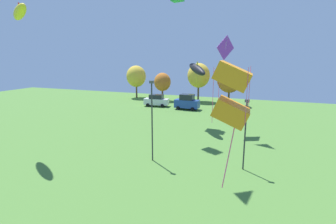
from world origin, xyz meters
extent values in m
cube|color=orange|center=(4.84, 13.22, 8.33)|extent=(1.82, 1.63, 1.37)
cube|color=orange|center=(4.84, 13.22, 6.66)|extent=(1.82, 1.63, 1.37)
cylinder|color=#E54C93|center=(4.12, 12.50, 7.50)|extent=(0.02, 0.02, 2.50)
cylinder|color=#E54C93|center=(5.56, 12.50, 7.50)|extent=(0.02, 0.02, 2.50)
cylinder|color=#E54C93|center=(4.12, 13.94, 7.50)|extent=(0.02, 0.02, 2.50)
cylinder|color=#E54C93|center=(5.56, 13.94, 7.50)|extent=(0.02, 0.02, 2.50)
cylinder|color=#E54C93|center=(4.84, 13.22, 4.45)|extent=(0.52, 0.09, 3.34)
ellipsoid|color=black|center=(-2.07, 33.22, 7.61)|extent=(3.69, 4.43, 1.97)
cube|color=yellow|center=(-2.07, 33.22, 7.90)|extent=(0.30, 0.34, 1.29)
cylinder|color=yellow|center=(-2.07, 33.22, 6.15)|extent=(0.17, 0.20, 1.16)
cube|color=purple|center=(1.25, 33.91, 10.19)|extent=(1.70, 2.49, 2.97)
cylinder|color=white|center=(1.25, 33.89, 10.19)|extent=(0.46, 0.25, 2.68)
ellipsoid|color=yellow|center=(-15.30, 19.81, 13.13)|extent=(4.10, 2.98, 1.59)
cube|color=red|center=(-15.30, 19.81, 13.39)|extent=(0.27, 0.23, 1.16)
cube|color=silver|center=(-12.89, 45.37, 0.88)|extent=(4.70, 2.19, 1.11)
cube|color=#1E232D|center=(-12.89, 45.37, 1.82)|extent=(2.65, 1.84, 0.78)
cylinder|color=black|center=(-11.40, 44.66, 0.32)|extent=(0.66, 0.29, 0.64)
cylinder|color=black|center=(-11.58, 46.37, 0.32)|extent=(0.66, 0.29, 0.64)
cylinder|color=black|center=(-14.20, 44.36, 0.32)|extent=(0.66, 0.29, 0.64)
cylinder|color=black|center=(-14.38, 46.07, 0.32)|extent=(0.66, 0.29, 0.64)
cube|color=#234299|center=(-6.69, 44.55, 1.02)|extent=(4.29, 1.95, 1.39)
cube|color=#1E232D|center=(-6.69, 44.55, 2.20)|extent=(2.38, 1.75, 0.98)
cylinder|color=black|center=(-5.40, 43.59, 0.32)|extent=(0.65, 0.24, 0.64)
cylinder|color=black|center=(-5.35, 45.43, 0.32)|extent=(0.65, 0.24, 0.64)
cylinder|color=black|center=(-8.03, 43.66, 0.32)|extent=(0.65, 0.24, 0.64)
cylinder|color=black|center=(-7.98, 45.50, 0.32)|extent=(0.65, 0.24, 0.64)
cylinder|color=#2D2D33|center=(-2.87, 21.30, 3.47)|extent=(0.12, 0.12, 6.94)
cube|color=#4C4C51|center=(-2.87, 21.30, 7.06)|extent=(0.36, 0.20, 0.24)
cylinder|color=#2D2D33|center=(4.94, 22.21, 2.82)|extent=(0.12, 0.12, 5.65)
cube|color=#4C4C51|center=(4.94, 22.21, 5.77)|extent=(0.36, 0.20, 0.24)
cylinder|color=brown|center=(-21.29, 53.49, 1.58)|extent=(0.36, 0.36, 3.17)
ellipsoid|color=gold|center=(-21.29, 53.49, 4.79)|extent=(4.33, 4.33, 4.76)
cylinder|color=brown|center=(-14.25, 51.72, 1.32)|extent=(0.36, 0.36, 2.63)
ellipsoid|color=#BC6623|center=(-14.25, 51.72, 3.93)|extent=(3.46, 3.46, 3.81)
cylinder|color=brown|center=(-6.98, 53.51, 1.82)|extent=(0.36, 0.36, 3.63)
ellipsoid|color=gold|center=(-6.98, 53.51, 5.34)|extent=(4.55, 4.55, 5.01)
cylinder|color=brown|center=(-0.48, 51.54, 1.60)|extent=(0.36, 0.36, 3.20)
ellipsoid|color=#BC6623|center=(-0.48, 51.54, 4.97)|extent=(4.73, 4.73, 5.20)
camera|label=1|loc=(6.36, 1.06, 9.20)|focal=28.00mm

